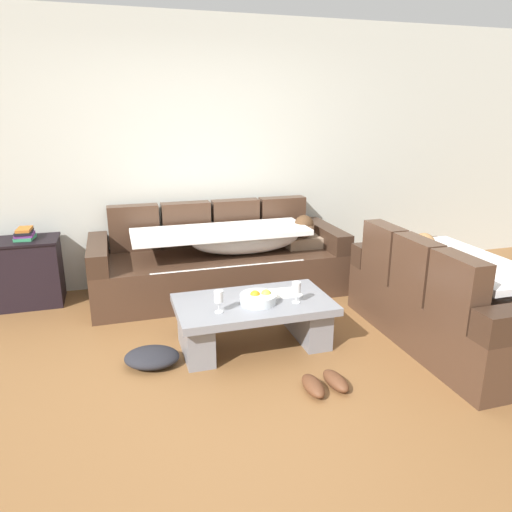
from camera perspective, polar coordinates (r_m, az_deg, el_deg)
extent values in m
plane|color=brown|center=(3.46, -1.40, -14.09)|extent=(14.00, 14.00, 0.00)
cube|color=beige|center=(5.08, -8.13, 11.96)|extent=(9.00, 0.10, 2.70)
cube|color=#442D20|center=(4.83, -4.32, -2.07)|extent=(2.48, 0.92, 0.42)
cube|color=#442D20|center=(4.97, -14.40, 3.29)|extent=(0.50, 0.16, 0.46)
cube|color=#442D20|center=(5.02, -8.35, 3.77)|extent=(0.50, 0.16, 0.46)
cube|color=#442D20|center=(5.12, -2.47, 4.21)|extent=(0.50, 0.16, 0.46)
cube|color=#442D20|center=(5.27, 3.14, 4.58)|extent=(0.50, 0.16, 0.46)
cube|color=#372419|center=(4.64, -18.41, 0.29)|extent=(0.18, 0.92, 0.20)
cube|color=#372419|center=(5.09, 8.33, 2.47)|extent=(0.18, 0.92, 0.20)
cube|color=gray|center=(4.99, 5.54, 1.73)|extent=(0.36, 0.28, 0.11)
sphere|color=#936B4C|center=(4.91, 5.77, 3.41)|extent=(0.21, 0.21, 0.21)
sphere|color=#4C331E|center=(4.91, 5.78, 3.75)|extent=(0.20, 0.20, 0.20)
ellipsoid|color=white|center=(4.74, -1.21, 2.03)|extent=(1.10, 0.44, 0.28)
cube|color=white|center=(4.63, -4.26, 2.92)|extent=(1.70, 0.60, 0.05)
cube|color=white|center=(4.41, -3.08, -3.62)|extent=(1.44, 0.04, 0.38)
cube|color=#442D20|center=(4.16, 22.38, -6.63)|extent=(0.92, 1.75, 0.42)
cube|color=#442D20|center=(3.44, 23.01, -3.70)|extent=(0.16, 0.43, 0.46)
cube|color=#442D20|center=(3.78, 18.64, -1.39)|extent=(0.16, 0.43, 0.46)
cube|color=#442D20|center=(4.15, 15.02, 0.53)|extent=(0.16, 0.43, 0.46)
cube|color=#372419|center=(4.64, 16.85, 0.45)|extent=(0.92, 0.18, 0.20)
cube|color=gray|center=(4.45, 18.80, -1.05)|extent=(0.28, 0.36, 0.11)
sphere|color=beige|center=(4.43, 19.42, 0.97)|extent=(0.21, 0.21, 0.21)
sphere|color=#9E7042|center=(4.42, 19.46, 1.34)|extent=(0.20, 0.20, 0.20)
ellipsoid|color=white|center=(3.99, 24.46, -2.46)|extent=(0.44, 0.83, 0.28)
cube|color=white|center=(4.05, 23.87, -0.62)|extent=(0.60, 1.27, 0.05)
cube|color=white|center=(4.43, 26.88, -5.48)|extent=(0.04, 1.08, 0.38)
cube|color=gray|center=(3.70, -0.31, -5.82)|extent=(1.20, 0.68, 0.06)
cube|color=gray|center=(3.69, -7.26, -9.31)|extent=(0.20, 0.54, 0.32)
cube|color=gray|center=(3.92, 6.21, -7.59)|extent=(0.20, 0.54, 0.32)
cylinder|color=silver|center=(3.64, 0.27, -5.14)|extent=(0.28, 0.28, 0.07)
sphere|color=gold|center=(3.65, 1.21, -4.64)|extent=(0.08, 0.08, 0.08)
sphere|color=orange|center=(3.63, -0.11, -4.75)|extent=(0.08, 0.08, 0.08)
cylinder|color=silver|center=(3.50, -4.45, -6.68)|extent=(0.06, 0.06, 0.01)
cylinder|color=silver|center=(3.48, -4.47, -6.07)|extent=(0.01, 0.01, 0.07)
cylinder|color=silver|center=(3.45, -4.50, -4.85)|extent=(0.07, 0.07, 0.08)
cylinder|color=silver|center=(3.67, 4.81, -5.53)|extent=(0.06, 0.06, 0.01)
cylinder|color=silver|center=(3.65, 4.83, -4.94)|extent=(0.01, 0.01, 0.07)
cylinder|color=silver|center=(3.63, 4.86, -3.77)|extent=(0.07, 0.07, 0.08)
cube|color=white|center=(3.83, 3.19, -4.45)|extent=(0.29, 0.23, 0.01)
cube|color=black|center=(5.01, -26.26, -1.91)|extent=(0.70, 0.42, 0.62)
cube|color=black|center=(4.93, -26.74, 1.61)|extent=(0.72, 0.44, 0.02)
cube|color=#338C59|center=(4.92, -25.94, 1.99)|extent=(0.18, 0.22, 0.03)
cube|color=#72337F|center=(4.90, -25.99, 2.31)|extent=(0.16, 0.19, 0.03)
cube|color=black|center=(4.91, -26.06, 2.61)|extent=(0.14, 0.22, 0.02)
cube|color=#B76623|center=(4.90, -26.03, 2.88)|extent=(0.13, 0.21, 0.03)
ellipsoid|color=#59331E|center=(3.28, 6.86, -15.19)|extent=(0.12, 0.27, 0.09)
ellipsoid|color=#59331E|center=(3.35, 9.52, -14.53)|extent=(0.15, 0.28, 0.09)
ellipsoid|color=#232328|center=(3.64, -12.36, -11.77)|extent=(0.47, 0.41, 0.12)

